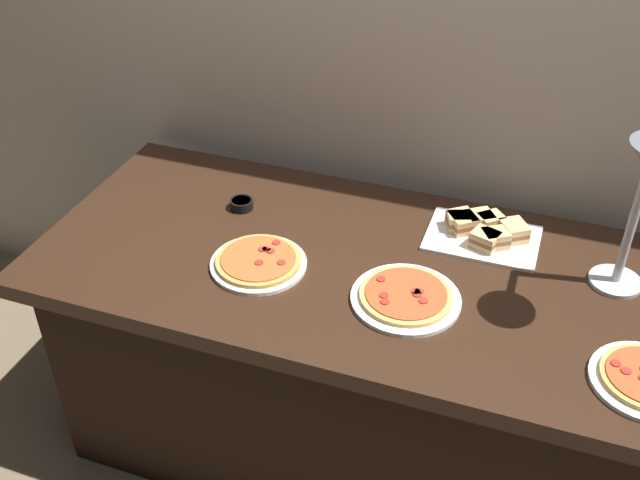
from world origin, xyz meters
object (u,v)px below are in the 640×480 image
Objects in this scene: sandwich_platter at (483,231)px; sauce_cup_near at (242,204)px; pizza_plate_front at (259,262)px; pizza_plate_center at (406,297)px.

sandwich_platter is 4.49× the size of sauce_cup_near.
sauce_cup_near is (-0.73, -0.09, -0.01)m from sandwich_platter.
sandwich_platter reaches higher than pizza_plate_front.
pizza_plate_front is at bearing 178.85° from pizza_plate_center.
sandwich_platter is (0.14, 0.35, 0.01)m from pizza_plate_center.
pizza_plate_center is at bearing -1.15° from pizza_plate_front.
pizza_plate_front is at bearing -148.80° from sandwich_platter.
sandwich_platter is at bearing 7.05° from sauce_cup_near.
sauce_cup_near is at bearing -172.95° from sandwich_platter.
pizza_plate_front is at bearing -56.54° from sauce_cup_near.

